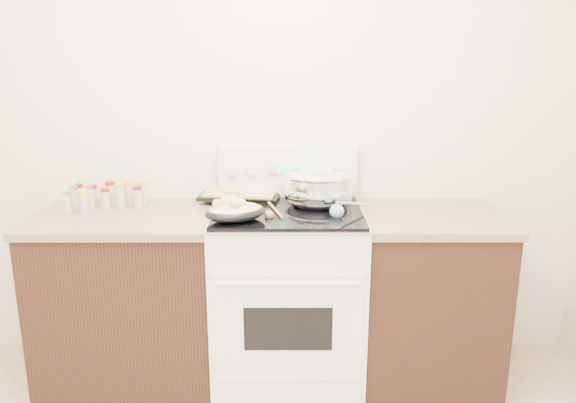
{
  "coord_description": "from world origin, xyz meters",
  "views": [
    {
      "loc": [
        0.35,
        -1.32,
        1.71
      ],
      "look_at": [
        0.35,
        1.37,
        1.0
      ],
      "focal_mm": 35.0,
      "sensor_mm": 36.0,
      "label": 1
    }
  ],
  "objects": [
    {
      "name": "roasting_pan",
      "position": [
        0.1,
        1.23,
        0.99
      ],
      "size": [
        0.35,
        0.31,
        0.12
      ],
      "color": "black",
      "rests_on": "kitchen_range"
    },
    {
      "name": "baking_sheet",
      "position": [
        0.09,
        1.7,
        0.96
      ],
      "size": [
        0.47,
        0.36,
        0.06
      ],
      "color": "black",
      "rests_on": "kitchen_range"
    },
    {
      "name": "mixing_bowl",
      "position": [
        0.51,
        1.52,
        1.03
      ],
      "size": [
        0.44,
        0.44,
        0.22
      ],
      "color": "silver",
      "rests_on": "kitchen_range"
    },
    {
      "name": "spice_jars",
      "position": [
        -0.62,
        1.56,
        0.98
      ],
      "size": [
        0.39,
        0.24,
        0.13
      ],
      "color": "#BFB28C",
      "rests_on": "counter_left"
    },
    {
      "name": "blue_ladle",
      "position": [
        0.6,
        1.3,
        0.97
      ],
      "size": [
        0.23,
        0.17,
        0.09
      ],
      "color": "#7AA5B6",
      "rests_on": "kitchen_range"
    },
    {
      "name": "counter_left",
      "position": [
        -0.48,
        1.43,
        0.46
      ],
      "size": [
        0.93,
        0.67,
        0.92
      ],
      "color": "black",
      "rests_on": "ground"
    },
    {
      "name": "wooden_spoon",
      "position": [
        0.27,
        1.33,
        0.95
      ],
      "size": [
        0.09,
        0.28,
        0.04
      ],
      "color": "tan",
      "rests_on": "kitchen_range"
    },
    {
      "name": "kitchen_range",
      "position": [
        0.35,
        1.42,
        0.49
      ],
      "size": [
        0.78,
        0.73,
        1.22
      ],
      "color": "white",
      "rests_on": "ground"
    },
    {
      "name": "room_shell",
      "position": [
        0.0,
        0.0,
        1.7
      ],
      "size": [
        4.1,
        3.6,
        2.75
      ],
      "color": "silver",
      "rests_on": "ground"
    },
    {
      "name": "counter_right",
      "position": [
        1.08,
        1.43,
        0.46
      ],
      "size": [
        0.73,
        0.67,
        0.92
      ],
      "color": "black",
      "rests_on": "ground"
    }
  ]
}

